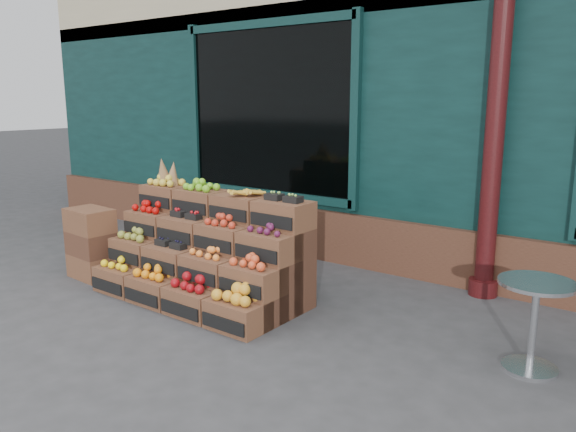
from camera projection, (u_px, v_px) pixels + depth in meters
The scene contains 6 objects.
ground at pixel (257, 333), 4.65m from camera, with size 60.00×60.00×0.00m, color #38383A.
shop_facade at pixel (480, 63), 8.16m from camera, with size 12.00×6.24×4.80m.
crate_display at pixel (206, 257), 5.45m from camera, with size 2.07×1.02×1.29m.
spare_crates at pixel (91, 243), 6.03m from camera, with size 0.53×0.38×0.76m.
bistro_table at pixel (534, 315), 3.94m from camera, with size 0.53×0.53×0.67m.
shopkeeper at pixel (309, 167), 7.60m from camera, with size 0.72×0.47×1.98m, color #144720.
Camera 1 is at (2.80, -3.33, 1.92)m, focal length 35.00 mm.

